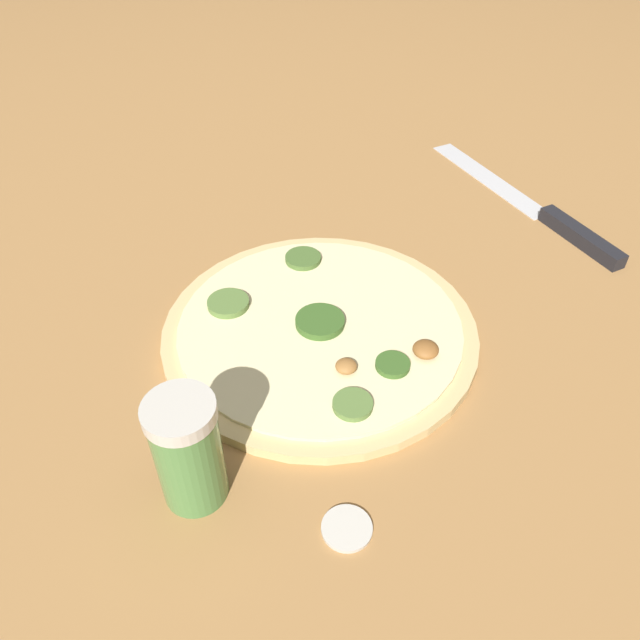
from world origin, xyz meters
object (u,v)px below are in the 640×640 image
pizza (320,330)px  loose_cap (347,527)px  spice_jar (188,451)px  knife (552,218)px

pizza → loose_cap: size_ratio=8.05×
spice_jar → loose_cap: spice_jar is taller
knife → spice_jar: spice_jar is taller
loose_cap → pizza: bearing=-30.5°
knife → spice_jar: 0.57m
pizza → spice_jar: size_ratio=3.08×
knife → spice_jar: size_ratio=3.38×
knife → loose_cap: (-0.19, 0.48, -0.00)m
pizza → loose_cap: 0.22m
pizza → knife: (-0.00, -0.37, -0.00)m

